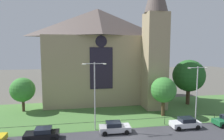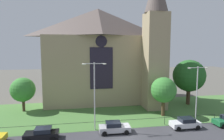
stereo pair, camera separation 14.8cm
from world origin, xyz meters
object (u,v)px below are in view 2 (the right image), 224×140
streetlamp_far (197,88)px  parked_car_black (42,134)px  church_building (102,54)px  tree_right_far (189,76)px  parked_car_silver (114,127)px  streetlamp_near (95,88)px  parked_car_white (185,123)px  tree_left_far (23,90)px  tree_right_near (164,90)px

streetlamp_far → parked_car_black: bearing=-175.2°
church_building → tree_right_far: bearing=-19.9°
church_building → parked_car_silver: church_building is taller
streetlamp_near → parked_car_white: size_ratio=2.28×
tree_left_far → streetlamp_near: bearing=-40.5°
tree_right_near → parked_car_silver: tree_right_near is taller
streetlamp_far → parked_car_white: size_ratio=2.09×
church_building → streetlamp_near: bearing=-100.5°
tree_right_near → streetlamp_far: streetlamp_far is taller
streetlamp_far → parked_car_black: streetlamp_far is taller
tree_right_near → streetlamp_near: streetlamp_near is taller
church_building → parked_car_black: church_building is taller
streetlamp_near → parked_car_white: streetlamp_near is taller
parked_car_silver → tree_right_near: bearing=30.4°
parked_car_black → parked_car_white: bearing=-179.1°
church_building → parked_car_silver: (-0.40, -17.16, -9.53)m
church_building → parked_car_silver: bearing=-91.3°
tree_left_far → parked_car_white: 28.07m
parked_car_white → parked_car_silver: bearing=-1.0°
tree_right_near → parked_car_black: (-18.76, -5.73, -3.73)m
church_building → tree_right_near: size_ratio=3.91×
tree_left_far → tree_right_far: bearing=-1.5°
tree_right_far → parked_car_silver: (-17.49, -10.98, -5.19)m
tree_right_far → parked_car_black: size_ratio=2.19×
tree_right_near → church_building: bearing=127.2°
streetlamp_far → parked_car_black: (-22.38, -1.88, -4.79)m
streetlamp_near → tree_right_far: bearing=25.6°
tree_right_far → streetlamp_near: size_ratio=0.96×
tree_left_far → streetlamp_near: size_ratio=0.65×
tree_right_far → tree_right_near: 9.99m
tree_right_far → parked_car_silver: bearing=-147.9°
streetlamp_near → parked_car_silver: streetlamp_near is taller
tree_left_far → streetlamp_near: 16.19m
tree_left_far → streetlamp_far: size_ratio=0.71×
parked_car_black → parked_car_white: same height
parked_car_black → parked_car_silver: same height
tree_right_near → parked_car_white: (0.99, -5.43, -3.73)m
parked_car_white → streetlamp_near: bearing=-7.0°
church_building → tree_left_far: (-15.14, -5.32, -6.27)m
tree_right_far → parked_car_white: bearing=-122.4°
streetlamp_far → parked_car_silver: 13.96m
church_building → parked_car_white: church_building is taller
tree_right_near → parked_car_white: size_ratio=1.58×
parked_car_black → parked_car_silver: bearing=-177.0°
tree_right_far → parked_car_white: size_ratio=2.19×
church_building → tree_left_far: bearing=-160.6°
parked_car_white → tree_left_far: bearing=-25.6°
streetlamp_far → streetlamp_near: bearing=180.0°
tree_right_far → parked_car_black: bearing=-156.9°
parked_car_black → parked_car_silver: 9.35m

